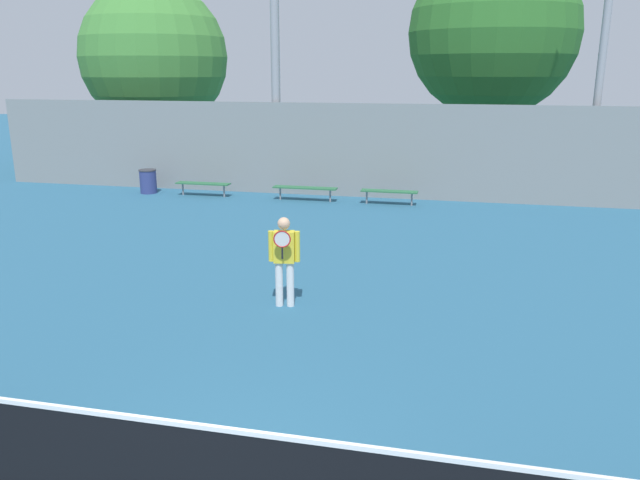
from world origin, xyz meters
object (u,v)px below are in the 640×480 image
(tennis_net, at_px, (199,472))
(trash_bin, at_px, (148,181))
(light_pole_near_left, at_px, (606,26))
(tree_green_tall, at_px, (493,33))
(tennis_player, at_px, (284,256))
(light_pole_center_back, at_px, (275,34))
(tree_green_broad, at_px, (154,57))
(bench_adjacent_court, at_px, (389,192))
(bench_courtside_near, at_px, (203,184))
(bench_courtside_far, at_px, (305,188))

(tennis_net, height_order, trash_bin, tennis_net)
(light_pole_near_left, height_order, tree_green_tall, light_pole_near_left)
(tennis_player, height_order, light_pole_center_back, light_pole_center_back)
(tennis_net, bearing_deg, light_pole_near_left, 69.39)
(tennis_player, relative_size, trash_bin, 2.01)
(trash_bin, height_order, tree_green_broad, tree_green_broad)
(bench_adjacent_court, bearing_deg, bench_courtside_near, -180.00)
(tennis_net, height_order, tennis_player, tennis_player)
(tennis_player, height_order, bench_courtside_near, tennis_player)
(bench_adjacent_court, distance_m, light_pole_near_left, 8.29)
(tennis_net, height_order, bench_adjacent_court, tennis_net)
(tennis_player, relative_size, bench_adjacent_court, 0.92)
(tennis_player, xyz_separation_m, bench_adjacent_court, (0.82, 9.46, -0.55))
(trash_bin, bearing_deg, tree_green_broad, 112.62)
(tennis_net, relative_size, tree_green_tall, 1.31)
(tennis_net, relative_size, bench_adjacent_court, 6.46)
(tennis_net, height_order, tree_green_broad, tree_green_broad)
(bench_adjacent_court, xyz_separation_m, light_pole_near_left, (6.30, 1.68, 5.12))
(tennis_player, xyz_separation_m, trash_bin, (-7.79, 9.55, -0.54))
(light_pole_center_back, bearing_deg, trash_bin, -164.14)
(tennis_net, distance_m, light_pole_center_back, 17.71)
(light_pole_center_back, bearing_deg, bench_courtside_near, -149.55)
(bench_courtside_far, relative_size, light_pole_center_back, 0.22)
(light_pole_center_back, relative_size, tree_green_tall, 1.07)
(bench_courtside_far, height_order, light_pole_near_left, light_pole_near_left)
(bench_courtside_near, height_order, tree_green_tall, tree_green_tall)
(bench_courtside_far, distance_m, light_pole_center_back, 5.35)
(light_pole_center_back, xyz_separation_m, tree_green_broad, (-6.82, 4.51, -0.65))
(light_pole_near_left, bearing_deg, tennis_player, -122.59)
(tennis_player, bearing_deg, trash_bin, 120.13)
(bench_courtside_far, height_order, trash_bin, trash_bin)
(bench_courtside_near, bearing_deg, light_pole_center_back, 30.45)
(bench_adjacent_court, distance_m, light_pole_center_back, 6.65)
(tree_green_tall, distance_m, tree_green_broad, 14.24)
(tennis_net, height_order, light_pole_near_left, light_pole_near_left)
(tennis_net, xyz_separation_m, tennis_player, (-0.79, 5.70, 0.42))
(tennis_net, bearing_deg, tennis_player, 97.86)
(trash_bin, bearing_deg, tree_green_tall, 30.47)
(tennis_net, bearing_deg, bench_courtside_near, 113.02)
(bench_courtside_far, bearing_deg, light_pole_near_left, 10.41)
(light_pole_center_back, distance_m, tree_green_broad, 8.20)
(bench_courtside_near, relative_size, light_pole_center_back, 0.20)
(bench_adjacent_court, bearing_deg, tennis_net, -90.11)
(light_pole_near_left, distance_m, trash_bin, 15.84)
(tennis_player, height_order, light_pole_near_left, light_pole_near_left)
(tennis_net, relative_size, light_pole_near_left, 1.27)
(trash_bin, bearing_deg, light_pole_near_left, 6.07)
(light_pole_near_left, distance_m, light_pole_center_back, 10.49)
(bench_adjacent_court, bearing_deg, trash_bin, 179.39)
(bench_courtside_far, distance_m, light_pole_near_left, 10.60)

